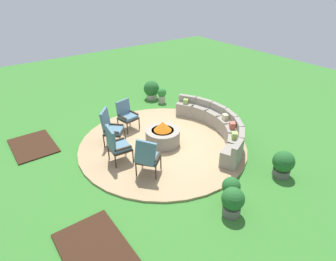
{
  "coord_description": "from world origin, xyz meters",
  "views": [
    {
      "loc": [
        6.17,
        -4.32,
        4.77
      ],
      "look_at": [
        0.0,
        0.2,
        0.45
      ],
      "focal_mm": 30.56,
      "sensor_mm": 36.0,
      "label": 1
    }
  ],
  "objects_px": {
    "curved_stone_bench": "(217,126)",
    "lounge_chair_front_right": "(111,127)",
    "lounge_chair_back_right": "(147,156)",
    "potted_plant_0": "(283,163)",
    "fire_pit": "(163,135)",
    "lounge_chair_front_left": "(126,114)",
    "potted_plant_1": "(162,94)",
    "potted_plant_4": "(231,189)",
    "potted_plant_2": "(233,201)",
    "lounge_chair_back_left": "(116,144)",
    "potted_plant_3": "(151,89)"
  },
  "relations": [
    {
      "from": "curved_stone_bench",
      "to": "lounge_chair_front_right",
      "type": "height_order",
      "value": "lounge_chair_front_right"
    },
    {
      "from": "lounge_chair_back_right",
      "to": "potted_plant_0",
      "type": "bearing_deg",
      "value": 13.97
    },
    {
      "from": "lounge_chair_front_right",
      "to": "potted_plant_0",
      "type": "height_order",
      "value": "lounge_chair_front_right"
    },
    {
      "from": "fire_pit",
      "to": "lounge_chair_front_left",
      "type": "height_order",
      "value": "lounge_chair_front_left"
    },
    {
      "from": "potted_plant_1",
      "to": "potted_plant_4",
      "type": "relative_size",
      "value": 0.95
    },
    {
      "from": "lounge_chair_front_left",
      "to": "potted_plant_2",
      "type": "height_order",
      "value": "lounge_chair_front_left"
    },
    {
      "from": "lounge_chair_back_left",
      "to": "potted_plant_1",
      "type": "bearing_deg",
      "value": 133.48
    },
    {
      "from": "fire_pit",
      "to": "potted_plant_4",
      "type": "distance_m",
      "value": 2.94
    },
    {
      "from": "curved_stone_bench",
      "to": "lounge_chair_front_right",
      "type": "bearing_deg",
      "value": -116.16
    },
    {
      "from": "potted_plant_0",
      "to": "lounge_chair_front_right",
      "type": "bearing_deg",
      "value": -144.04
    },
    {
      "from": "lounge_chair_back_left",
      "to": "potted_plant_0",
      "type": "height_order",
      "value": "lounge_chair_back_left"
    },
    {
      "from": "lounge_chair_front_left",
      "to": "lounge_chair_back_left",
      "type": "distance_m",
      "value": 1.93
    },
    {
      "from": "fire_pit",
      "to": "potted_plant_3",
      "type": "bearing_deg",
      "value": 151.94
    },
    {
      "from": "potted_plant_1",
      "to": "potted_plant_2",
      "type": "bearing_deg",
      "value": -21.13
    },
    {
      "from": "potted_plant_1",
      "to": "potted_plant_3",
      "type": "height_order",
      "value": "potted_plant_3"
    },
    {
      "from": "curved_stone_bench",
      "to": "lounge_chair_back_right",
      "type": "xyz_separation_m",
      "value": [
        0.46,
        -2.97,
        0.26
      ]
    },
    {
      "from": "lounge_chair_back_left",
      "to": "potted_plant_3",
      "type": "bearing_deg",
      "value": 140.0
    },
    {
      "from": "lounge_chair_front_left",
      "to": "potted_plant_0",
      "type": "xyz_separation_m",
      "value": [
        4.58,
        2.06,
        -0.21
      ]
    },
    {
      "from": "lounge_chair_back_right",
      "to": "potted_plant_3",
      "type": "relative_size",
      "value": 1.43
    },
    {
      "from": "lounge_chair_back_left",
      "to": "potted_plant_2",
      "type": "bearing_deg",
      "value": 24.35
    },
    {
      "from": "potted_plant_1",
      "to": "potted_plant_4",
      "type": "xyz_separation_m",
      "value": [
        5.63,
        -2.01,
        0.01
      ]
    },
    {
      "from": "lounge_chair_front_left",
      "to": "potted_plant_1",
      "type": "xyz_separation_m",
      "value": [
        -1.19,
        2.27,
        -0.25
      ]
    },
    {
      "from": "potted_plant_4",
      "to": "lounge_chair_front_left",
      "type": "bearing_deg",
      "value": -176.59
    },
    {
      "from": "potted_plant_2",
      "to": "potted_plant_3",
      "type": "height_order",
      "value": "potted_plant_3"
    },
    {
      "from": "potted_plant_2",
      "to": "lounge_chair_back_left",
      "type": "bearing_deg",
      "value": -160.57
    },
    {
      "from": "lounge_chair_back_left",
      "to": "lounge_chair_front_left",
      "type": "bearing_deg",
      "value": 148.04
    },
    {
      "from": "potted_plant_0",
      "to": "potted_plant_1",
      "type": "height_order",
      "value": "potted_plant_0"
    },
    {
      "from": "curved_stone_bench",
      "to": "potted_plant_2",
      "type": "xyz_separation_m",
      "value": [
        2.7,
        -2.21,
        0.03
      ]
    },
    {
      "from": "potted_plant_2",
      "to": "potted_plant_4",
      "type": "relative_size",
      "value": 1.09
    },
    {
      "from": "fire_pit",
      "to": "lounge_chair_back_left",
      "type": "bearing_deg",
      "value": -88.44
    },
    {
      "from": "lounge_chair_front_left",
      "to": "potted_plant_3",
      "type": "height_order",
      "value": "lounge_chair_front_left"
    },
    {
      "from": "potted_plant_4",
      "to": "lounge_chair_front_right",
      "type": "bearing_deg",
      "value": -163.97
    },
    {
      "from": "fire_pit",
      "to": "potted_plant_3",
      "type": "distance_m",
      "value": 3.73
    },
    {
      "from": "lounge_chair_front_right",
      "to": "lounge_chair_back_left",
      "type": "bearing_deg",
      "value": 26.78
    },
    {
      "from": "curved_stone_bench",
      "to": "potted_plant_1",
      "type": "height_order",
      "value": "curved_stone_bench"
    },
    {
      "from": "fire_pit",
      "to": "lounge_chair_front_right",
      "type": "height_order",
      "value": "lounge_chair_front_right"
    },
    {
      "from": "fire_pit",
      "to": "potted_plant_1",
      "type": "xyz_separation_m",
      "value": [
        -2.69,
        1.86,
        -0.01
      ]
    },
    {
      "from": "fire_pit",
      "to": "lounge_chair_front_right",
      "type": "bearing_deg",
      "value": -126.73
    },
    {
      "from": "fire_pit",
      "to": "potted_plant_4",
      "type": "relative_size",
      "value": 1.63
    },
    {
      "from": "potted_plant_3",
      "to": "lounge_chair_front_left",
      "type": "bearing_deg",
      "value": -50.44
    },
    {
      "from": "potted_plant_1",
      "to": "potted_plant_2",
      "type": "relative_size",
      "value": 0.87
    },
    {
      "from": "lounge_chair_back_right",
      "to": "potted_plant_4",
      "type": "bearing_deg",
      "value": -11.46
    },
    {
      "from": "lounge_chair_front_left",
      "to": "potted_plant_0",
      "type": "distance_m",
      "value": 5.03
    },
    {
      "from": "lounge_chair_front_right",
      "to": "potted_plant_0",
      "type": "relative_size",
      "value": 1.56
    },
    {
      "from": "lounge_chair_back_right",
      "to": "potted_plant_2",
      "type": "height_order",
      "value": "lounge_chair_back_right"
    },
    {
      "from": "lounge_chair_front_left",
      "to": "lounge_chair_back_left",
      "type": "height_order",
      "value": "lounge_chair_back_left"
    },
    {
      "from": "lounge_chair_back_left",
      "to": "lounge_chair_back_right",
      "type": "distance_m",
      "value": 1.04
    },
    {
      "from": "lounge_chair_back_left",
      "to": "potted_plant_3",
      "type": "relative_size",
      "value": 1.48
    },
    {
      "from": "potted_plant_0",
      "to": "potted_plant_3",
      "type": "height_order",
      "value": "potted_plant_3"
    },
    {
      "from": "potted_plant_0",
      "to": "potted_plant_3",
      "type": "relative_size",
      "value": 0.95
    }
  ]
}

